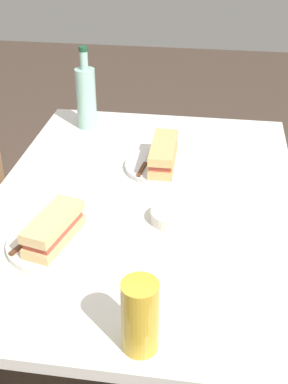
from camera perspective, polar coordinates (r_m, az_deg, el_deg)
ground_plane at (r=1.87m, az=0.00°, el=-19.85°), size 8.00×8.00×0.00m
dining_table at (r=1.44m, az=0.00°, el=-4.39°), size 1.15×0.83×0.73m
plate_near at (r=1.52m, az=2.19°, el=2.97°), size 0.23×0.23×0.01m
baguette_sandwich_near at (r=1.50m, az=2.22°, el=4.36°), size 0.21×0.07×0.07m
knife_near at (r=1.51m, az=0.14°, el=3.26°), size 0.18×0.03×0.01m
plate_far at (r=1.22m, az=-10.00°, el=-5.67°), size 0.23×0.23×0.01m
baguette_sandwich_far at (r=1.19m, az=-10.18°, el=-4.09°), size 0.19×0.11×0.07m
knife_far at (r=1.23m, az=-12.46°, el=-4.96°), size 0.17×0.08×0.01m
water_bottle at (r=1.75m, az=-6.57°, el=10.70°), size 0.07×0.07×0.28m
beer_glass at (r=0.93m, az=-0.45°, el=-13.93°), size 0.07×0.07×0.15m
olive_bowl at (r=1.28m, az=3.11°, el=-2.73°), size 0.11×0.11×0.03m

